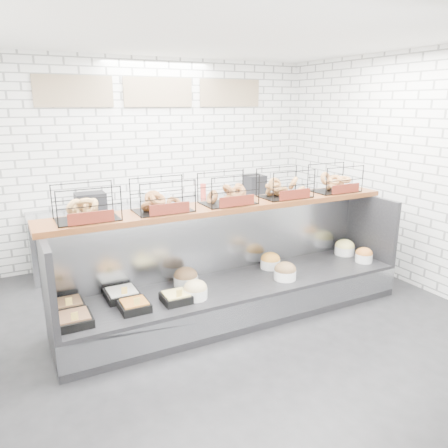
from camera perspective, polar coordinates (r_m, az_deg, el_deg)
ground at (r=4.91m, az=3.43°, el=-13.06°), size 5.50×5.50×0.00m
room_shell at (r=4.85m, az=0.11°, el=12.11°), size 5.02×5.51×3.01m
display_case at (r=5.03m, az=1.36°, el=-8.16°), size 4.00×0.90×1.20m
bagel_shelf at (r=4.86m, az=0.57°, el=4.02°), size 4.10×0.50×0.40m
prep_counter at (r=6.78m, az=-7.04°, el=-0.67°), size 4.00×0.60×1.20m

